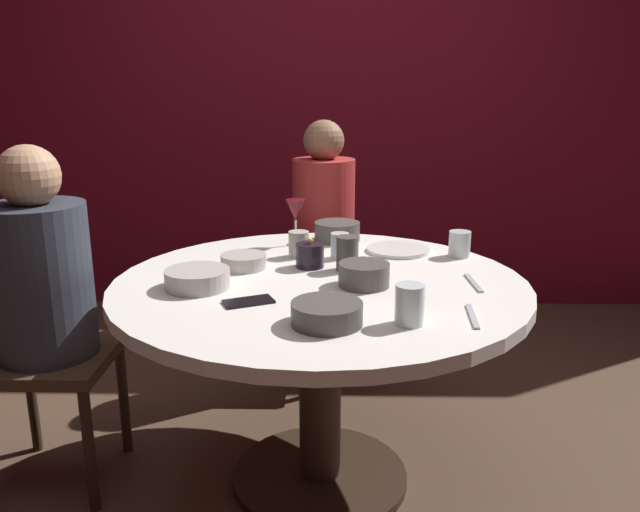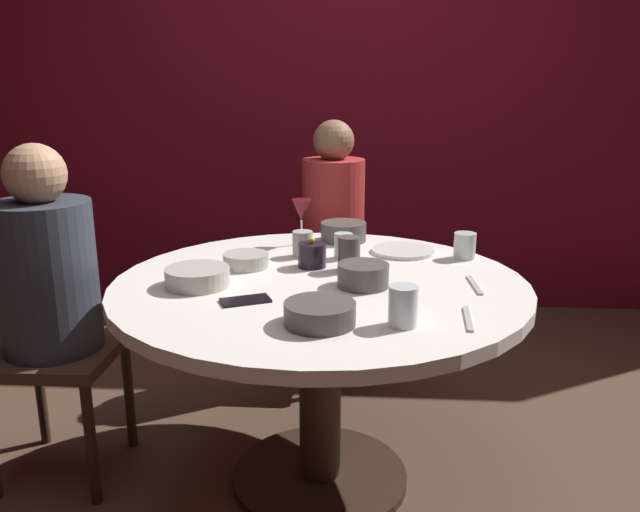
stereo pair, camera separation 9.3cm
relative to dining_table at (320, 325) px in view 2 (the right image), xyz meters
name	(u,v)px [view 2 (the right image)]	position (x,y,z in m)	size (l,w,h in m)	color
ground_plane	(320,479)	(0.00, 0.00, -0.57)	(8.00, 8.00, 0.00)	#4C3828
back_wall	(342,88)	(0.00, 1.88, 0.73)	(6.00, 0.10, 2.60)	maroon
dining_table	(320,325)	(0.00, 0.00, 0.00)	(1.31, 1.31, 0.73)	silver
seated_diner_left	(47,279)	(-0.89, 0.00, 0.14)	(0.40, 0.40, 1.15)	#3F2D1E
seated_diner_back	(333,222)	(0.00, 0.91, 0.15)	(0.40, 0.40, 1.17)	#3F2D1E
candle_holder	(312,255)	(-0.04, 0.15, 0.19)	(0.10, 0.10, 0.10)	black
wine_glass	(301,212)	(-0.10, 0.45, 0.28)	(0.08, 0.08, 0.18)	silver
dinner_plate	(403,251)	(0.28, 0.36, 0.16)	(0.23, 0.23, 0.01)	silver
cell_phone	(245,300)	(-0.20, -0.22, 0.16)	(0.07, 0.14, 0.01)	black
bowl_serving_large	(320,313)	(0.02, -0.38, 0.18)	(0.19, 0.19, 0.06)	#4C4742
bowl_salad_center	(198,277)	(-0.37, -0.08, 0.18)	(0.20, 0.20, 0.06)	#B2ADA3
bowl_small_white	(246,260)	(-0.26, 0.13, 0.18)	(0.15, 0.15, 0.05)	#B2ADA3
bowl_sauce_side	(363,275)	(0.14, -0.05, 0.19)	(0.16, 0.16, 0.07)	#4C4742
bowl_rice_portion	(344,232)	(0.06, 0.52, 0.19)	(0.18, 0.18, 0.07)	#4C4742
cup_near_candle	(303,244)	(-0.08, 0.28, 0.20)	(0.07, 0.07, 0.09)	#B2ADA3
cup_by_left_diner	(465,246)	(0.50, 0.29, 0.20)	(0.08, 0.08, 0.09)	silver
cup_by_right_diner	(403,306)	(0.24, -0.37, 0.21)	(0.08, 0.08, 0.11)	silver
cup_center_front	(343,246)	(0.07, 0.26, 0.20)	(0.07, 0.07, 0.09)	silver
cup_far_edge	(349,254)	(0.09, 0.12, 0.21)	(0.07, 0.07, 0.11)	#4C4742
fork_near_plate	(475,285)	(0.48, -0.03, 0.16)	(0.02, 0.18, 0.01)	#B7B7BC
knife_near_plate	(468,319)	(0.41, -0.32, 0.16)	(0.02, 0.18, 0.01)	#B7B7BC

